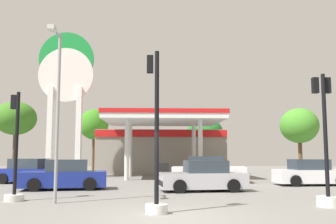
{
  "coord_description": "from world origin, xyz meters",
  "views": [
    {
      "loc": [
        -0.54,
        -11.34,
        1.83
      ],
      "look_at": [
        0.47,
        11.42,
        4.32
      ],
      "focal_mm": 40.75,
      "sensor_mm": 36.0,
      "label": 1
    }
  ],
  "objects_px": {
    "tree_2": "(205,132)",
    "car_1": "(311,173)",
    "car_2": "(64,176)",
    "traffic_signal_1": "(15,167)",
    "station_pole_sign": "(66,85)",
    "car_4": "(31,172)",
    "car_5": "(208,171)",
    "corner_streetlamp": "(57,98)",
    "car_3": "(203,177)",
    "tree_3": "(299,126)",
    "traffic_signal_0": "(326,164)",
    "tree_1": "(94,125)",
    "tree_0": "(15,118)",
    "traffic_signal_2": "(156,160)"
  },
  "relations": [
    {
      "from": "car_5",
      "to": "tree_1",
      "type": "distance_m",
      "value": 18.25
    },
    {
      "from": "station_pole_sign",
      "to": "car_4",
      "type": "relative_size",
      "value": 2.5
    },
    {
      "from": "car_5",
      "to": "corner_streetlamp",
      "type": "relative_size",
      "value": 0.75
    },
    {
      "from": "car_3",
      "to": "car_5",
      "type": "height_order",
      "value": "car_5"
    },
    {
      "from": "car_1",
      "to": "car_2",
      "type": "xyz_separation_m",
      "value": [
        -13.75,
        -2.01,
        0.01
      ]
    },
    {
      "from": "tree_0",
      "to": "corner_streetlamp",
      "type": "height_order",
      "value": "tree_0"
    },
    {
      "from": "traffic_signal_1",
      "to": "tree_1",
      "type": "xyz_separation_m",
      "value": [
        -0.57,
        24.1,
        3.5
      ]
    },
    {
      "from": "car_4",
      "to": "corner_streetlamp",
      "type": "xyz_separation_m",
      "value": [
        3.93,
        -10.0,
        3.21
      ]
    },
    {
      "from": "car_2",
      "to": "tree_3",
      "type": "distance_m",
      "value": 27.52
    },
    {
      "from": "traffic_signal_1",
      "to": "tree_1",
      "type": "bearing_deg",
      "value": 91.36
    },
    {
      "from": "tree_0",
      "to": "car_2",
      "type": "bearing_deg",
      "value": -64.59
    },
    {
      "from": "car_1",
      "to": "tree_1",
      "type": "relative_size",
      "value": 0.66
    },
    {
      "from": "car_1",
      "to": "tree_3",
      "type": "xyz_separation_m",
      "value": [
        6.03,
        16.7,
        4.02
      ]
    },
    {
      "from": "car_2",
      "to": "car_4",
      "type": "relative_size",
      "value": 0.99
    },
    {
      "from": "traffic_signal_0",
      "to": "station_pole_sign",
      "type": "bearing_deg",
      "value": 128.14
    },
    {
      "from": "traffic_signal_2",
      "to": "tree_1",
      "type": "relative_size",
      "value": 0.8
    },
    {
      "from": "car_5",
      "to": "tree_0",
      "type": "distance_m",
      "value": 25.34
    },
    {
      "from": "tree_1",
      "to": "corner_streetlamp",
      "type": "bearing_deg",
      "value": -84.64
    },
    {
      "from": "car_1",
      "to": "station_pole_sign",
      "type": "bearing_deg",
      "value": 154.9
    },
    {
      "from": "tree_3",
      "to": "tree_1",
      "type": "bearing_deg",
      "value": 178.18
    },
    {
      "from": "car_5",
      "to": "tree_0",
      "type": "height_order",
      "value": "tree_0"
    },
    {
      "from": "station_pole_sign",
      "to": "car_4",
      "type": "distance_m",
      "value": 8.34
    },
    {
      "from": "tree_1",
      "to": "tree_2",
      "type": "relative_size",
      "value": 1.15
    },
    {
      "from": "car_2",
      "to": "traffic_signal_2",
      "type": "height_order",
      "value": "traffic_signal_2"
    },
    {
      "from": "car_5",
      "to": "corner_streetlamp",
      "type": "bearing_deg",
      "value": -125.46
    },
    {
      "from": "station_pole_sign",
      "to": "traffic_signal_1",
      "type": "xyz_separation_m",
      "value": [
        1.33,
        -14.2,
        -5.85
      ]
    },
    {
      "from": "car_2",
      "to": "traffic_signal_1",
      "type": "height_order",
      "value": "traffic_signal_1"
    },
    {
      "from": "station_pole_sign",
      "to": "car_1",
      "type": "height_order",
      "value": "station_pole_sign"
    },
    {
      "from": "tree_0",
      "to": "tree_1",
      "type": "xyz_separation_m",
      "value": [
        8.67,
        -1.93,
        -0.79
      ]
    },
    {
      "from": "tree_3",
      "to": "traffic_signal_1",
      "type": "bearing_deg",
      "value": -131.42
    },
    {
      "from": "tree_1",
      "to": "traffic_signal_1",
      "type": "bearing_deg",
      "value": -88.64
    },
    {
      "from": "tree_2",
      "to": "car_1",
      "type": "bearing_deg",
      "value": -77.65
    },
    {
      "from": "station_pole_sign",
      "to": "car_4",
      "type": "height_order",
      "value": "station_pole_sign"
    },
    {
      "from": "car_1",
      "to": "car_5",
      "type": "xyz_separation_m",
      "value": [
        -5.68,
        2.35,
        0.07
      ]
    },
    {
      "from": "car_3",
      "to": "tree_2",
      "type": "distance_m",
      "value": 20.8
    },
    {
      "from": "car_5",
      "to": "traffic_signal_1",
      "type": "xyz_separation_m",
      "value": [
        -8.96,
        -9.08,
        0.55
      ]
    },
    {
      "from": "car_3",
      "to": "tree_3",
      "type": "distance_m",
      "value": 23.95
    },
    {
      "from": "car_3",
      "to": "tree_0",
      "type": "bearing_deg",
      "value": 127.33
    },
    {
      "from": "station_pole_sign",
      "to": "car_5",
      "type": "bearing_deg",
      "value": -26.5
    },
    {
      "from": "car_4",
      "to": "corner_streetlamp",
      "type": "distance_m",
      "value": 11.21
    },
    {
      "from": "traffic_signal_1",
      "to": "tree_2",
      "type": "xyz_separation_m",
      "value": [
        10.87,
        23.88,
        2.71
      ]
    },
    {
      "from": "car_5",
      "to": "traffic_signal_0",
      "type": "xyz_separation_m",
      "value": [
        2.5,
        -11.16,
        0.7
      ]
    },
    {
      "from": "station_pole_sign",
      "to": "car_1",
      "type": "bearing_deg",
      "value": -25.1
    },
    {
      "from": "car_2",
      "to": "tree_0",
      "type": "relative_size",
      "value": 0.61
    },
    {
      "from": "traffic_signal_0",
      "to": "tree_3",
      "type": "height_order",
      "value": "tree_3"
    },
    {
      "from": "car_1",
      "to": "traffic_signal_1",
      "type": "height_order",
      "value": "traffic_signal_1"
    },
    {
      "from": "car_3",
      "to": "tree_3",
      "type": "height_order",
      "value": "tree_3"
    },
    {
      "from": "station_pole_sign",
      "to": "tree_3",
      "type": "height_order",
      "value": "station_pole_sign"
    },
    {
      "from": "car_2",
      "to": "car_4",
      "type": "distance_m",
      "value": 5.24
    },
    {
      "from": "traffic_signal_0",
      "to": "tree_2",
      "type": "relative_size",
      "value": 0.84
    }
  ]
}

